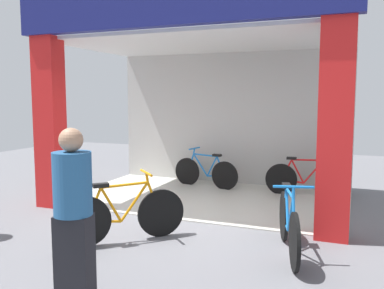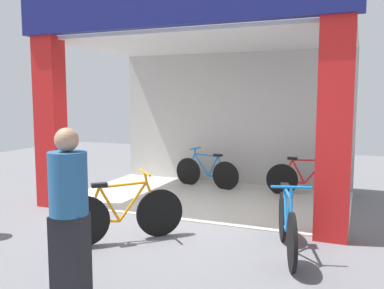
% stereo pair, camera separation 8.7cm
% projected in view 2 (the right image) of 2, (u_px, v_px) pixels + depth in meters
% --- Properties ---
extents(ground_plane, '(18.64, 18.64, 0.00)m').
position_uv_depth(ground_plane, '(173.00, 220.00, 6.73)').
color(ground_plane, slate).
rests_on(ground_plane, ground).
extents(shop_facade, '(5.52, 3.51, 3.79)m').
position_uv_depth(shop_facade, '(208.00, 95.00, 7.99)').
color(shop_facade, beige).
rests_on(shop_facade, ground).
extents(bicycle_inside_0, '(1.56, 0.44, 0.87)m').
position_uv_depth(bicycle_inside_0, '(207.00, 172.00, 9.12)').
color(bicycle_inside_0, black).
rests_on(bicycle_inside_0, ground).
extents(bicycle_inside_1, '(1.62, 0.45, 0.89)m').
position_uv_depth(bicycle_inside_1, '(307.00, 179.00, 8.26)').
color(bicycle_inside_1, black).
rests_on(bicycle_inside_1, ground).
extents(bicycle_parked_0, '(0.57, 1.68, 0.95)m').
position_uv_depth(bicycle_parked_0, '(287.00, 225.00, 5.23)').
color(bicycle_parked_0, black).
rests_on(bicycle_parked_0, ground).
extents(bicycle_parked_1, '(1.25, 1.27, 0.95)m').
position_uv_depth(bicycle_parked_1, '(123.00, 214.00, 5.70)').
color(bicycle_parked_1, black).
rests_on(bicycle_parked_1, ground).
extents(pedestrian_1, '(0.42, 0.42, 1.71)m').
position_uv_depth(pedestrian_1, '(69.00, 217.00, 3.79)').
color(pedestrian_1, black).
rests_on(pedestrian_1, ground).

